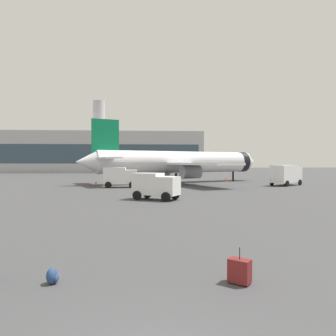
% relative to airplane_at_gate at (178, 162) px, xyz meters
% --- Properties ---
extents(airplane_at_gate, '(34.13, 31.32, 10.50)m').
position_rel_airplane_at_gate_xyz_m(airplane_at_gate, '(0.00, 0.00, 0.00)').
color(airplane_at_gate, white).
rests_on(airplane_at_gate, ground).
extents(service_truck, '(4.87, 2.65, 2.90)m').
position_rel_airplane_at_gate_xyz_m(service_truck, '(-9.50, -10.02, -2.05)').
color(service_truck, white).
rests_on(service_truck, ground).
extents(fuel_truck, '(6.19, 5.61, 3.20)m').
position_rel_airplane_at_gate_xyz_m(fuel_truck, '(16.14, -7.99, -1.88)').
color(fuel_truck, white).
rests_on(fuel_truck, ground).
extents(cargo_van, '(4.82, 3.95, 2.60)m').
position_rel_airplane_at_gate_xyz_m(cargo_van, '(-4.78, -25.35, -2.21)').
color(cargo_van, white).
rests_on(cargo_van, ground).
extents(safety_cone_near, '(0.44, 0.44, 0.72)m').
position_rel_airplane_at_gate_xyz_m(safety_cone_near, '(-3.08, -16.83, -3.30)').
color(safety_cone_near, '#F2590C').
rests_on(safety_cone_near, ground).
extents(safety_cone_mid, '(0.44, 0.44, 0.75)m').
position_rel_airplane_at_gate_xyz_m(safety_cone_mid, '(-3.21, 11.34, -3.29)').
color(safety_cone_mid, '#F2590C').
rests_on(safety_cone_mid, ground).
extents(safety_cone_far, '(0.44, 0.44, 0.81)m').
position_rel_airplane_at_gate_xyz_m(safety_cone_far, '(9.27, 2.37, -3.25)').
color(safety_cone_far, '#F2590C').
rests_on(safety_cone_far, ground).
extents(safety_cone_outer, '(0.44, 0.44, 0.68)m').
position_rel_airplane_at_gate_xyz_m(safety_cone_outer, '(-13.77, -4.96, -3.32)').
color(safety_cone_outer, '#F2590C').
rests_on(safety_cone_outer, ground).
extents(rolling_suitcase, '(0.75, 0.71, 1.10)m').
position_rel_airplane_at_gate_xyz_m(rolling_suitcase, '(-2.83, -46.79, -3.27)').
color(rolling_suitcase, maroon).
rests_on(rolling_suitcase, ground).
extents(traveller_backpack, '(0.36, 0.40, 0.48)m').
position_rel_airplane_at_gate_xyz_m(traveller_backpack, '(-8.48, -46.44, -3.42)').
color(traveller_backpack, navy).
rests_on(traveller_backpack, ground).
extents(terminal_building, '(76.04, 20.74, 26.47)m').
position_rel_airplane_at_gate_xyz_m(terminal_building, '(-23.73, 63.53, 3.71)').
color(terminal_building, '#B2B2B7').
rests_on(terminal_building, ground).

